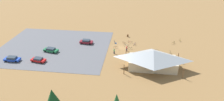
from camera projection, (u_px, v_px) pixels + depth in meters
The scene contains 24 objects.
ground at pixel (121, 48), 68.07m from camera, with size 160.00×160.00×0.00m, color olive.
parking_lot_asphalt at pixel (55, 47), 68.87m from camera, with size 35.84×29.97×0.05m, color #56565B.
bike_pavilion at pixel (153, 58), 55.84m from camera, with size 15.43×8.70×5.30m.
trash_bin at pixel (128, 36), 76.30m from camera, with size 0.60×0.60×0.90m, color brown.
lot_sign at pixel (116, 45), 67.10m from camera, with size 0.56×0.08×2.20m.
pine_center at pixel (53, 98), 38.93m from camera, with size 2.97×2.97×6.53m.
bicycle_orange_yard_front at pixel (116, 47), 67.81m from camera, with size 1.63×0.51×0.80m.
bicycle_yellow_yard_center at pixel (173, 43), 70.77m from camera, with size 1.16×1.43×0.84m.
bicycle_white_lone_west at pixel (126, 45), 69.12m from camera, with size 1.72×0.54×0.87m.
bicycle_silver_yard_right at pixel (162, 54), 63.66m from camera, with size 0.73×1.61×0.80m.
bicycle_blue_lone_east at pixel (114, 42), 71.63m from camera, with size 0.49×1.72×0.77m.
bicycle_purple_near_porch at pixel (135, 44), 69.85m from camera, with size 0.91×1.40×0.83m.
bicycle_black_trailside at pixel (157, 51), 65.58m from camera, with size 1.39×1.12×0.91m.
bicycle_teal_yard_left at pixel (170, 52), 64.40m from camera, with size 0.48×1.81×0.86m.
bicycle_green_by_bin at pixel (130, 48), 67.02m from camera, with size 1.73×0.54×0.81m.
bicycle_red_front_row at pixel (130, 42), 71.48m from camera, with size 1.72×0.54×0.86m.
bicycle_orange_edge_south at pixel (124, 43), 70.82m from camera, with size 1.15×1.23×0.76m.
bicycle_yellow_near_sign at pixel (180, 40), 72.75m from camera, with size 0.48×1.65×0.78m.
car_maroon_aisle_side at pixel (86, 42), 70.78m from camera, with size 4.51×2.01×1.46m.
car_red_front_row at pixel (38, 60), 59.74m from camera, with size 4.43×2.37×1.26m.
car_green_near_entry at pixel (51, 50), 65.29m from camera, with size 4.95×2.68×1.33m.
car_blue_inner_stall at pixel (12, 59), 60.12m from camera, with size 4.64×1.85×1.36m.
visitor_at_bikes at pixel (114, 51), 64.10m from camera, with size 0.40×0.40×1.74m.
visitor_near_lot at pixel (127, 48), 65.80m from camera, with size 0.39×0.40×1.79m.
Camera 1 is at (-4.66, 60.85, 30.31)m, focal length 32.95 mm.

